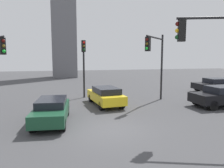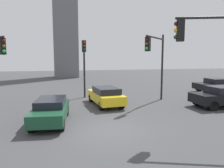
{
  "view_description": "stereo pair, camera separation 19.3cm",
  "coord_description": "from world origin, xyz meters",
  "px_view_note": "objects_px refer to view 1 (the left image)",
  "views": [
    {
      "loc": [
        -2.34,
        -9.86,
        3.53
      ],
      "look_at": [
        1.62,
        5.37,
        1.59
      ],
      "focal_mm": 34.23,
      "sensor_mm": 36.0,
      "label": 1
    },
    {
      "loc": [
        -2.15,
        -9.91,
        3.53
      ],
      "look_at": [
        1.62,
        5.37,
        1.59
      ],
      "focal_mm": 34.23,
      "sensor_mm": 36.0,
      "label": 2
    }
  ],
  "objects_px": {
    "car_1": "(223,96)",
    "car_4": "(52,110)",
    "traffic_light_0": "(221,48)",
    "traffic_light_1": "(84,58)",
    "car_0": "(217,85)",
    "traffic_light_2": "(156,54)",
    "car_3": "(106,95)"
  },
  "relations": [
    {
      "from": "car_1",
      "to": "traffic_light_0",
      "type": "bearing_deg",
      "value": 44.96
    },
    {
      "from": "traffic_light_2",
      "to": "car_0",
      "type": "xyz_separation_m",
      "value": [
        8.65,
        3.29,
        -3.03
      ]
    },
    {
      "from": "traffic_light_0",
      "to": "traffic_light_2",
      "type": "distance_m",
      "value": 6.86
    },
    {
      "from": "car_1",
      "to": "car_3",
      "type": "height_order",
      "value": "car_1"
    },
    {
      "from": "traffic_light_1",
      "to": "car_0",
      "type": "distance_m",
      "value": 14.01
    },
    {
      "from": "traffic_light_0",
      "to": "car_1",
      "type": "height_order",
      "value": "traffic_light_0"
    },
    {
      "from": "traffic_light_2",
      "to": "car_3",
      "type": "xyz_separation_m",
      "value": [
        -3.92,
        0.16,
        -3.07
      ]
    },
    {
      "from": "traffic_light_0",
      "to": "car_1",
      "type": "xyz_separation_m",
      "value": [
        4.36,
        4.4,
        -3.18
      ]
    },
    {
      "from": "traffic_light_2",
      "to": "car_1",
      "type": "bearing_deg",
      "value": 104.86
    },
    {
      "from": "car_0",
      "to": "car_1",
      "type": "height_order",
      "value": "car_1"
    },
    {
      "from": "traffic_light_2",
      "to": "car_1",
      "type": "distance_m",
      "value": 5.75
    },
    {
      "from": "traffic_light_1",
      "to": "car_0",
      "type": "relative_size",
      "value": 1.06
    },
    {
      "from": "traffic_light_1",
      "to": "car_3",
      "type": "distance_m",
      "value": 4.6
    },
    {
      "from": "traffic_light_2",
      "to": "traffic_light_0",
      "type": "bearing_deg",
      "value": 43.98
    },
    {
      "from": "traffic_light_2",
      "to": "car_3",
      "type": "height_order",
      "value": "traffic_light_2"
    },
    {
      "from": "car_4",
      "to": "car_0",
      "type": "bearing_deg",
      "value": 118.47
    },
    {
      "from": "traffic_light_1",
      "to": "car_0",
      "type": "xyz_separation_m",
      "value": [
        13.74,
        -0.34,
        -2.75
      ]
    },
    {
      "from": "car_3",
      "to": "car_4",
      "type": "xyz_separation_m",
      "value": [
        -3.82,
        -3.52,
        -0.02
      ]
    },
    {
      "from": "traffic_light_2",
      "to": "car_0",
      "type": "distance_m",
      "value": 9.74
    },
    {
      "from": "traffic_light_2",
      "to": "car_4",
      "type": "relative_size",
      "value": 1.24
    },
    {
      "from": "car_1",
      "to": "car_4",
      "type": "distance_m",
      "value": 12.03
    },
    {
      "from": "car_0",
      "to": "car_3",
      "type": "distance_m",
      "value": 12.96
    },
    {
      "from": "traffic_light_2",
      "to": "car_1",
      "type": "height_order",
      "value": "traffic_light_2"
    },
    {
      "from": "traffic_light_1",
      "to": "car_1",
      "type": "distance_m",
      "value": 11.47
    },
    {
      "from": "car_3",
      "to": "traffic_light_2",
      "type": "bearing_deg",
      "value": -97.54
    },
    {
      "from": "traffic_light_1",
      "to": "car_3",
      "type": "xyz_separation_m",
      "value": [
        1.16,
        -3.47,
        -2.79
      ]
    },
    {
      "from": "car_0",
      "to": "car_1",
      "type": "distance_m",
      "value": 7.24
    },
    {
      "from": "car_0",
      "to": "traffic_light_1",
      "type": "bearing_deg",
      "value": 2.41
    },
    {
      "from": "traffic_light_1",
      "to": "traffic_light_2",
      "type": "xyz_separation_m",
      "value": [
        5.08,
        -3.63,
        0.28
      ]
    },
    {
      "from": "traffic_light_0",
      "to": "car_3",
      "type": "height_order",
      "value": "traffic_light_0"
    },
    {
      "from": "car_1",
      "to": "car_4",
      "type": "xyz_separation_m",
      "value": [
        -12.0,
        -0.91,
        -0.09
      ]
    },
    {
      "from": "traffic_light_1",
      "to": "car_4",
      "type": "height_order",
      "value": "traffic_light_1"
    }
  ]
}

